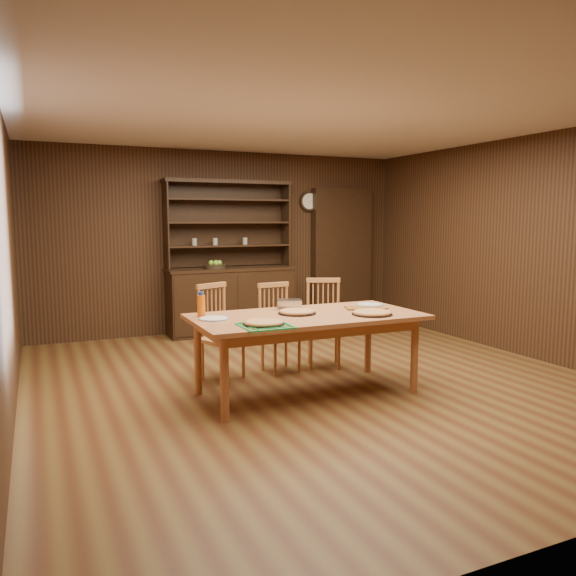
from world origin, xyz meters
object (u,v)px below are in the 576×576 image
chair_left (218,328)px  chair_right (324,320)px  china_hutch (231,292)px  dining_table (307,322)px  chair_center (278,325)px  juice_bottle (201,305)px

chair_left → chair_right: bearing=-24.2°
china_hutch → chair_left: (-0.86, -2.17, -0.08)m
dining_table → chair_center: (0.08, 0.86, -0.18)m
chair_center → dining_table: bearing=-101.5°
chair_left → chair_center: bearing=-23.4°
china_hutch → chair_right: 2.19m
chair_left → chair_right: (1.23, 0.00, -0.00)m
china_hutch → dining_table: 3.03m
juice_bottle → china_hutch: bearing=66.4°
china_hutch → juice_bottle: 2.99m
dining_table → chair_left: (-0.59, 0.85, -0.16)m
chair_left → dining_table: bearing=-79.5°
chair_left → juice_bottle: bearing=-144.5°
dining_table → chair_center: size_ratio=2.23×
dining_table → chair_center: 0.88m
dining_table → china_hutch: bearing=84.9°
chair_right → juice_bottle: size_ratio=4.25×
china_hutch → chair_center: china_hutch is taller
dining_table → chair_left: size_ratio=2.17×
juice_bottle → chair_center: bearing=30.2°
china_hutch → chair_left: 2.33m
juice_bottle → chair_left: bearing=59.9°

